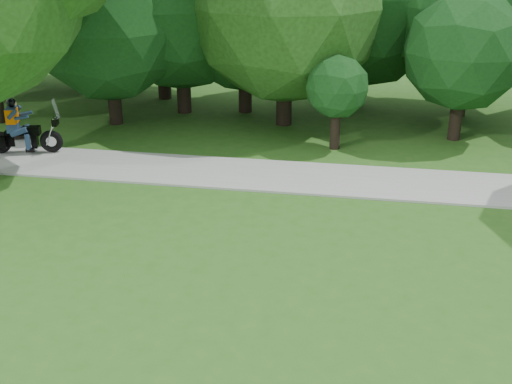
{
  "coord_description": "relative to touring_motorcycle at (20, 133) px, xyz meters",
  "views": [
    {
      "loc": [
        -0.98,
        -7.22,
        5.95
      ],
      "look_at": [
        -2.99,
        4.14,
        1.17
      ],
      "focal_mm": 45.0,
      "sensor_mm": 36.0,
      "label": 1
    }
  ],
  "objects": [
    {
      "name": "walkway",
      "position": [
        10.45,
        -0.48,
        -0.6
      ],
      "size": [
        60.0,
        2.2,
        0.06
      ],
      "primitive_type": "cube",
      "color": "gray",
      "rests_on": "ground"
    },
    {
      "name": "tree_line",
      "position": [
        9.95,
        6.3,
        3.05
      ],
      "size": [
        39.67,
        10.93,
        7.39
      ],
      "color": "black",
      "rests_on": "ground"
    },
    {
      "name": "touring_motorcycle",
      "position": [
        0.0,
        0.0,
        0.0
      ],
      "size": [
        2.05,
        0.95,
        1.58
      ],
      "rotation": [
        0.0,
        0.0,
        0.24
      ],
      "color": "black",
      "rests_on": "walkway"
    }
  ]
}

